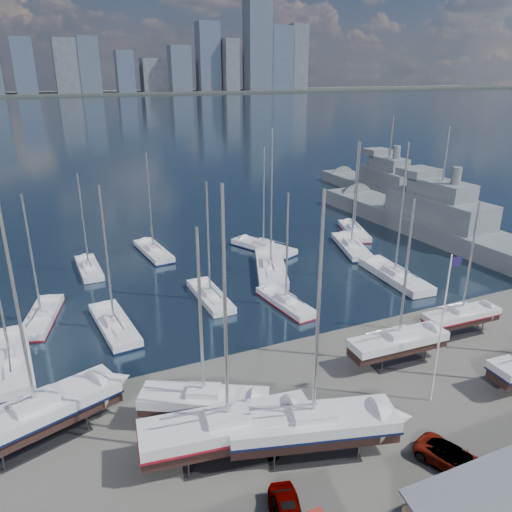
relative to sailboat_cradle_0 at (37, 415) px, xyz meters
name	(u,v)px	position (x,y,z in m)	size (l,w,h in m)	color
ground	(359,397)	(23.20, -4.95, -2.19)	(1400.00, 1400.00, 0.00)	#605E59
water	(62,114)	(23.20, 305.05, -2.34)	(1400.00, 600.00, 0.40)	#1B2B3F
far_shore	(44,94)	(23.20, 565.05, -1.09)	(1400.00, 80.00, 2.20)	#2D332D
skyline	(30,55)	(15.37, 558.81, 36.90)	(639.14, 43.80, 107.69)	#475166
sailboat_cradle_0	(37,415)	(0.00, 0.00, 0.00)	(11.91, 6.76, 18.37)	#2D2D33
sailboat_cradle_1	(228,429)	(11.41, -6.73, 0.01)	(11.95, 4.78, 18.57)	#2D2D33
sailboat_cradle_2	(204,401)	(10.99, -3.09, -0.16)	(9.31, 6.71, 15.11)	#2D2D33
sailboat_cradle_3	(313,426)	(16.68, -8.71, -0.01)	(11.79, 6.10, 18.17)	#2D2D33
sailboat_cradle_4	(398,342)	(29.17, -2.06, -0.18)	(9.14, 2.90, 14.86)	#2D2D33
sailboat_cradle_6	(461,316)	(38.16, -0.45, -0.26)	(8.17, 2.58, 13.29)	#2D2D33
sailboat_moored_0	(11,363)	(-2.01, 11.23, -1.88)	(3.90, 11.78, 17.37)	black
sailboat_moored_1	(42,318)	(0.78, 19.17, -1.89)	(5.04, 9.76, 14.05)	black
sailboat_moored_2	(89,269)	(6.89, 31.37, -1.87)	(2.70, 8.86, 13.29)	black
sailboat_moored_3	(115,327)	(7.33, 14.28, -1.89)	(3.82, 10.47, 15.32)	black
sailboat_moored_4	(210,297)	(18.33, 16.83, -1.87)	(2.71, 9.40, 14.17)	black
sailboat_moored_5	(154,252)	(15.95, 34.23, -1.89)	(3.75, 10.16, 14.86)	black
sailboat_moored_6	(286,303)	(25.41, 11.99, -1.89)	(3.47, 9.11, 13.29)	black
sailboat_moored_7	(271,269)	(28.21, 21.65, -1.87)	(7.88, 12.96, 18.95)	black
sailboat_moored_8	(264,248)	(30.86, 29.51, -1.89)	(7.00, 10.53, 15.37)	black
sailboat_moored_9	(395,277)	(41.05, 12.98, -1.87)	(4.07, 11.85, 17.60)	black
sailboat_moored_10	(351,248)	(42.45, 24.43, -1.89)	(6.10, 11.29, 16.25)	black
sailboat_moored_11	(354,232)	(47.17, 30.58, -1.89)	(6.00, 10.46, 15.09)	black
naval_ship_east	(436,226)	(58.19, 24.52, -0.53)	(9.82, 49.76, 18.45)	slate
naval_ship_west	(386,190)	(66.76, 47.79, -0.53)	(8.33, 41.64, 17.73)	slate
car_c	(454,459)	(24.39, -13.73, -1.49)	(2.32, 5.03, 1.40)	gray
flagpole	(443,320)	(28.16, -7.62, 4.85)	(1.08, 0.12, 12.22)	white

